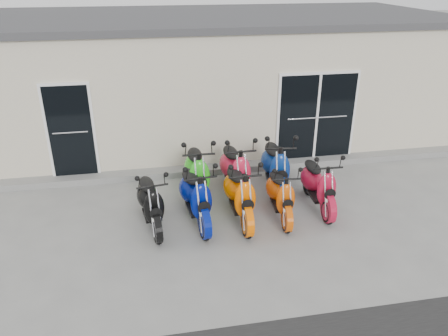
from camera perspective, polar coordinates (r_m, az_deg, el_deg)
The scene contains 14 objects.
ground at distance 8.90m, azimuth 0.70°, elevation -5.99°, with size 80.00×80.00×0.00m, color gray.
building at distance 13.12m, azimuth -3.72°, elevation 11.76°, with size 14.00×6.00×3.20m, color beige.
roof_cap at distance 12.84m, azimuth -3.94°, elevation 19.08°, with size 14.20×6.20×0.16m, color #3F3F42.
front_step at distance 10.62m, azimuth -1.39°, elevation -0.13°, with size 14.00×0.40×0.15m, color gray.
door_left at distance 10.35m, azimuth -19.43°, elevation 4.81°, with size 1.07×0.08×2.22m, color black.
door_right at distance 11.00m, azimuth 12.01°, elevation 6.84°, with size 2.02×0.08×2.22m, color black.
scooter_front_black at distance 8.30m, azimuth -9.62°, elevation -3.63°, with size 0.64×1.77×1.31m, color black, non-canonical shape.
scooter_front_blue at distance 8.33m, azimuth -3.77°, elevation -2.78°, with size 0.70×1.92×1.41m, color navy, non-canonical shape.
scooter_front_orange_a at distance 8.39m, azimuth 2.04°, elevation -2.51°, with size 0.70×1.91×1.41m, color #FA6200, non-canonical shape.
scooter_front_orange_b at distance 8.59m, azimuth 7.42°, elevation -2.65°, with size 0.62×1.70×1.25m, color #D55007, non-canonical shape.
scooter_front_red at distance 9.01m, azimuth 12.29°, elevation -1.32°, with size 0.66×1.82×1.35m, color #B21130, non-canonical shape.
scooter_back_green at distance 9.16m, azimuth -3.55°, elevation 0.22°, with size 0.74×2.03×1.50m, color #2DD01E, non-canonical shape.
scooter_back_red at distance 9.29m, azimuth 1.48°, elevation 0.59°, with size 0.73×2.01×1.49m, color #E41E42, non-canonical shape.
scooter_back_blue at distance 9.49m, azimuth 6.75°, elevation 1.01°, with size 0.74×2.04×1.51m, color navy, non-canonical shape.
Camera 1 is at (-1.49, -7.49, 4.56)m, focal length 35.00 mm.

